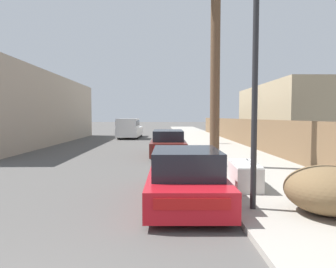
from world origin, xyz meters
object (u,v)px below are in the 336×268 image
object	(u,v)px
brush_pile	(329,190)
pedestrian	(215,131)
discarded_fridge	(244,175)
car_parked_mid	(168,144)
street_lamp	(255,66)
parked_sports_car_red	(185,178)
utility_pole	(215,66)
pickup_truck	(129,128)

from	to	relation	value
brush_pile	pedestrian	xyz separation A→B (m)	(0.44, 15.42, 0.40)
discarded_fridge	car_parked_mid	bearing A→B (deg)	108.46
discarded_fridge	street_lamp	world-z (taller)	street_lamp
parked_sports_car_red	brush_pile	bearing A→B (deg)	-24.07
parked_sports_car_red	street_lamp	size ratio (longest dim) A/B	0.81
utility_pole	brush_pile	distance (m)	6.80
brush_pile	discarded_fridge	bearing A→B (deg)	114.81
parked_sports_car_red	utility_pole	distance (m)	5.81
street_lamp	pickup_truck	bearing A→B (deg)	102.89
utility_pole	pedestrian	xyz separation A→B (m)	(1.71, 9.65, -2.96)
discarded_fridge	utility_pole	size ratio (longest dim) A/B	0.23
discarded_fridge	utility_pole	xyz separation A→B (m)	(-0.22, 3.50, 3.51)
parked_sports_car_red	pedestrian	distance (m)	14.51
car_parked_mid	street_lamp	world-z (taller)	street_lamp
discarded_fridge	street_lamp	size ratio (longest dim) A/B	0.33
utility_pole	street_lamp	bearing A→B (deg)	-91.28
parked_sports_car_red	brush_pile	distance (m)	3.02
parked_sports_car_red	pickup_truck	size ratio (longest dim) A/B	0.71
discarded_fridge	pickup_truck	world-z (taller)	pickup_truck
parked_sports_car_red	discarded_fridge	bearing A→B (deg)	31.46
pickup_truck	parked_sports_car_red	bearing A→B (deg)	101.30
pickup_truck	street_lamp	world-z (taller)	street_lamp
brush_pile	pedestrian	world-z (taller)	pedestrian
utility_pole	street_lamp	world-z (taller)	utility_pole
discarded_fridge	utility_pole	world-z (taller)	utility_pole
parked_sports_car_red	pedestrian	bearing A→B (deg)	78.11
pickup_truck	car_parked_mid	bearing A→B (deg)	106.62
car_parked_mid	utility_pole	bearing A→B (deg)	-66.02
car_parked_mid	pickup_truck	size ratio (longest dim) A/B	0.79
discarded_fridge	parked_sports_car_red	bearing A→B (deg)	-145.44
discarded_fridge	pickup_truck	bearing A→B (deg)	108.88
discarded_fridge	pickup_truck	xyz separation A→B (m)	(-5.39, 20.11, 0.47)
pedestrian	car_parked_mid	bearing A→B (deg)	-121.49
parked_sports_car_red	pickup_truck	distance (m)	21.44
car_parked_mid	street_lamp	size ratio (longest dim) A/B	0.90
pickup_truck	utility_pole	world-z (taller)	utility_pole
parked_sports_car_red	pedestrian	size ratio (longest dim) A/B	2.45
car_parked_mid	street_lamp	distance (m)	9.89
parked_sports_car_red	utility_pole	size ratio (longest dim) A/B	0.56
discarded_fridge	brush_pile	distance (m)	2.51
pickup_truck	utility_pole	distance (m)	17.66
street_lamp	discarded_fridge	bearing A→B (deg)	79.95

